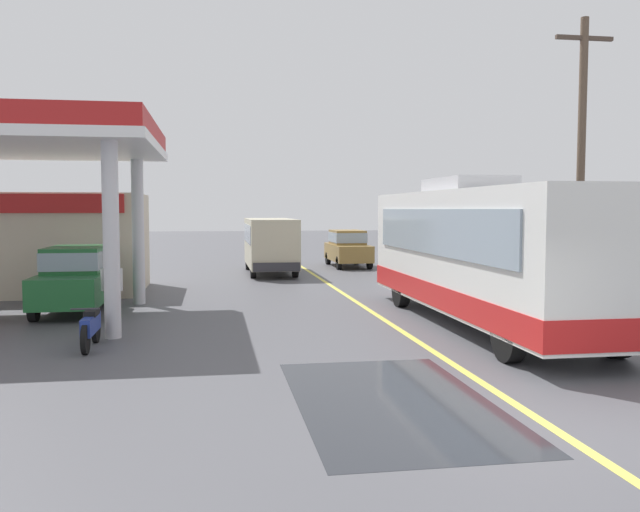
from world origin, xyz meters
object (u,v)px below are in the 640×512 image
(minibus_opposing_lane, at_px, (270,241))
(car_trailing_behind_bus, at_px, (348,246))
(coach_bus_main, at_px, (482,256))
(pedestrian_near_pump, at_px, (112,285))
(car_at_pump, at_px, (76,276))
(motorcycle_parked_forecourt, at_px, (91,327))

(minibus_opposing_lane, relative_size, car_trailing_behind_bus, 1.46)
(coach_bus_main, distance_m, car_trailing_behind_bus, 17.04)
(car_trailing_behind_bus, bearing_deg, pedestrian_near_pump, -121.75)
(car_at_pump, xyz_separation_m, pedestrian_near_pump, (1.22, -1.79, -0.08))
(minibus_opposing_lane, height_order, pedestrian_near_pump, minibus_opposing_lane)
(coach_bus_main, height_order, pedestrian_near_pump, coach_bus_main)
(coach_bus_main, xyz_separation_m, car_trailing_behind_bus, (0.11, 17.02, -0.71))
(minibus_opposing_lane, height_order, motorcycle_parked_forecourt, minibus_opposing_lane)
(motorcycle_parked_forecourt, xyz_separation_m, pedestrian_near_pump, (-0.06, 3.40, 0.49))
(car_at_pump, height_order, motorcycle_parked_forecourt, car_at_pump)
(minibus_opposing_lane, distance_m, car_trailing_behind_bus, 5.08)
(coach_bus_main, bearing_deg, motorcycle_parked_forecourt, -171.74)
(motorcycle_parked_forecourt, height_order, pedestrian_near_pump, pedestrian_near_pump)
(coach_bus_main, height_order, car_at_pump, coach_bus_main)
(car_at_pump, bearing_deg, pedestrian_near_pump, -55.82)
(car_at_pump, distance_m, motorcycle_parked_forecourt, 5.37)
(coach_bus_main, relative_size, minibus_opposing_lane, 1.80)
(minibus_opposing_lane, distance_m, pedestrian_near_pump, 13.08)
(coach_bus_main, distance_m, minibus_opposing_lane, 14.68)
(motorcycle_parked_forecourt, bearing_deg, coach_bus_main, 8.26)
(minibus_opposing_lane, xyz_separation_m, car_trailing_behind_bus, (4.14, 2.91, -0.46))
(car_at_pump, relative_size, car_trailing_behind_bus, 1.00)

